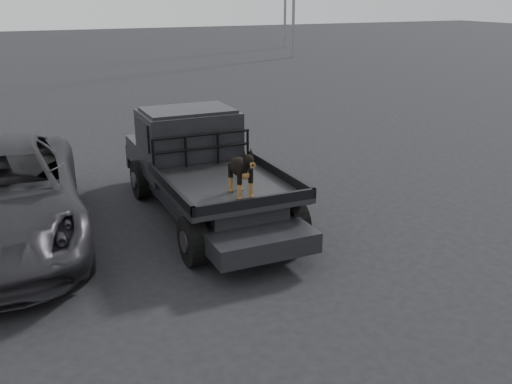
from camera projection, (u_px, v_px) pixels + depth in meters
name	position (u px, v px, depth m)	size (l,w,h in m)	color
ground	(275.00, 246.00, 9.07)	(120.00, 120.00, 0.00)	black
flatbed_ute	(207.00, 193.00, 10.12)	(2.00, 5.40, 0.92)	black
ute_cab	(188.00, 132.00, 10.64)	(1.72, 1.30, 0.88)	black
headache_rack	(202.00, 150.00, 10.05)	(1.80, 0.08, 0.55)	black
dog	(240.00, 171.00, 8.54)	(0.32, 0.60, 0.74)	black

